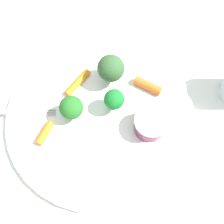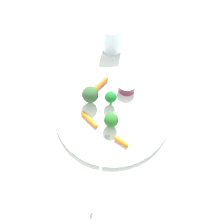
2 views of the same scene
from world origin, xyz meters
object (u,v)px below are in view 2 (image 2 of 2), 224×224
carrot_stick_1 (123,141)px  fork (100,169)px  broccoli_floret_0 (111,120)px  carrot_stick_0 (89,119)px  plate (113,112)px  drinking_glass (112,39)px  sauce_cup (127,86)px  broccoli_floret_2 (112,97)px  napkin (27,77)px  broccoli_floret_1 (90,95)px  carrot_stick_2 (101,83)px

carrot_stick_1 → fork: 0.09m
carrot_stick_1 → broccoli_floret_0: bearing=17.8°
carrot_stick_0 → fork: bearing=-179.1°
plate → drinking_glass: drinking_glass is taller
sauce_cup → fork: size_ratio=0.29×
broccoli_floret_2 → napkin: bearing=55.5°
broccoli_floret_1 → drinking_glass: (0.20, -0.11, -0.00)m
broccoli_floret_0 → broccoli_floret_2: size_ratio=1.01×
fork → carrot_stick_1: bearing=-50.9°
drinking_glass → broccoli_floret_2: bearing=166.7°
broccoli_floret_0 → napkin: broccoli_floret_0 is taller
broccoli_floret_0 → broccoli_floret_1: 0.09m
plate → fork: bearing=156.6°
carrot_stick_1 → plate: bearing=1.9°
broccoli_floret_0 → napkin: size_ratio=0.33×
broccoli_floret_1 → drinking_glass: bearing=-28.2°
carrot_stick_1 → carrot_stick_2: (0.19, 0.02, 0.00)m
carrot_stick_0 → drinking_glass: bearing=-25.6°
plate → carrot_stick_0: (-0.02, 0.07, 0.01)m
sauce_cup → fork: bearing=150.4°
broccoli_floret_0 → carrot_stick_0: 0.06m
broccoli_floret_1 → drinking_glass: 0.22m
broccoli_floret_0 → napkin: 0.31m
plate → broccoli_floret_1: bearing=51.8°
drinking_glass → carrot_stick_0: bearing=154.4°
broccoli_floret_2 → carrot_stick_1: size_ratio=1.23×
carrot_stick_1 → drinking_glass: size_ratio=0.43×
broccoli_floret_0 → carrot_stick_2: (0.13, -0.00, -0.02)m
broccoli_floret_2 → carrot_stick_1: (-0.12, 0.00, -0.02)m
drinking_glass → napkin: bearing=101.3°
plate → sauce_cup: (0.06, -0.06, 0.02)m
carrot_stick_1 → carrot_stick_2: carrot_stick_2 is taller
broccoli_floret_0 → fork: broccoli_floret_0 is taller
carrot_stick_0 → carrot_stick_2: 0.12m
broccoli_floret_2 → drinking_glass: 0.22m
plate → drinking_glass: 0.25m
carrot_stick_0 → sauce_cup: bearing=-57.9°
plate → carrot_stick_2: 0.09m
drinking_glass → carrot_stick_1: bearing=171.3°
plate → napkin: bearing=51.1°
napkin → broccoli_floret_0: bearing=-136.7°
plate → broccoli_floret_2: bearing=-8.4°
sauce_cup → carrot_stick_1: sauce_cup is taller
plate → drinking_glass: bearing=-12.8°
broccoli_floret_1 → carrot_stick_0: bearing=164.6°
drinking_glass → carrot_stick_2: bearing=155.2°
plate → drinking_glass: (0.24, -0.05, 0.04)m
fork → broccoli_floret_1: bearing=-4.0°
sauce_cup → broccoli_floret_2: broccoli_floret_2 is taller
napkin → carrot_stick_1: bearing=-140.5°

